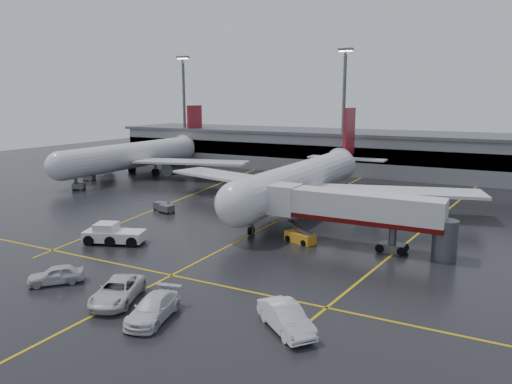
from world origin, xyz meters
The scene contains 22 objects.
ground centered at (0.00, 0.00, 0.00)m, with size 220.00×220.00×0.00m, color black.
apron_line_centre centered at (0.00, 0.00, 0.01)m, with size 0.25×90.00×0.02m, color gold.
apron_line_stop centered at (0.00, -22.00, 0.01)m, with size 60.00×0.25×0.02m, color gold.
apron_line_left centered at (-20.00, 10.00, 0.01)m, with size 0.25×70.00×0.02m, color gold.
apron_line_right centered at (18.00, 10.00, 0.01)m, with size 0.25×70.00×0.02m, color gold.
terminal centered at (0.00, 47.93, 4.32)m, with size 122.00×19.00×8.60m.
light_mast_left centered at (-45.00, 42.00, 14.47)m, with size 3.00×1.20×25.45m.
light_mast_mid centered at (-5.00, 42.00, 14.47)m, with size 3.00×1.20×25.45m.
main_airliner centered at (0.00, 9.70, 4.21)m, with size 48.80×45.60×14.10m.
second_airliner centered at (-42.00, 21.70, 4.21)m, with size 48.80×45.60×14.10m.
jet_bridge centered at (11.87, -6.00, 3.93)m, with size 19.90×3.40×6.05m.
pushback_tractor centered at (-11.75, -17.06, 0.92)m, with size 6.98×4.72×2.32m.
belt_loader centered at (6.27, -7.20, 0.56)m, with size 3.87×2.69×2.26m.
service_van_a centered at (-0.21, -28.48, 0.85)m, with size 2.83×6.13×1.70m, color silver.
service_van_b centered at (4.28, -29.59, 0.83)m, with size 2.34×5.74×1.67m, color white.
service_van_c centered at (13.39, -26.71, 0.92)m, with size 1.96×5.61×1.85m, color white.
service_van_d centered at (-7.54, -28.13, 0.78)m, with size 1.85×4.61×1.57m, color silver.
baggage_cart_a centered at (-15.54, -2.94, 0.63)m, with size 2.25×1.73×1.12m.
baggage_cart_b centered at (-17.33, -1.86, 0.63)m, with size 2.07×1.42×1.12m.
baggage_cart_c centered at (-12.07, 5.93, 0.63)m, with size 2.08×1.43×1.12m.
baggage_cart_d centered at (-45.34, 11.27, 0.63)m, with size 2.27×1.78×1.12m.
baggage_cart_e centered at (-39.82, 3.67, 0.63)m, with size 2.38×2.10×1.12m.
Camera 1 is at (25.90, -54.72, 15.60)m, focal length 33.87 mm.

